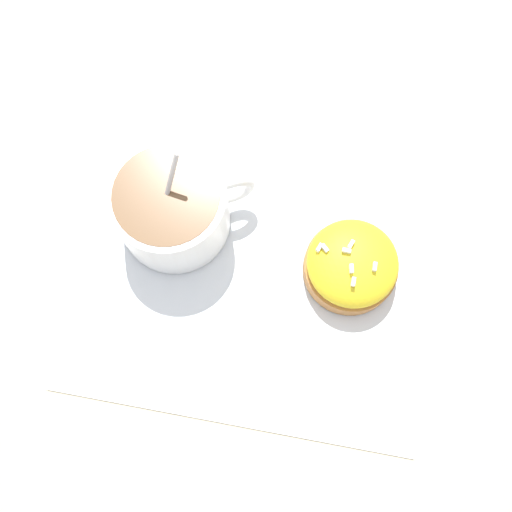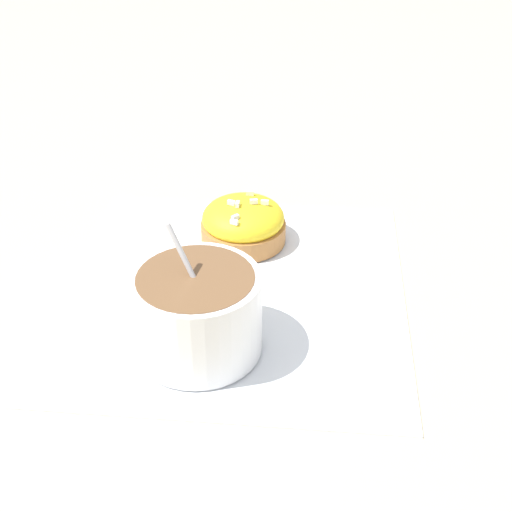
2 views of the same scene
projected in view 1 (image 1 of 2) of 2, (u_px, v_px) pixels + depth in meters
The scene contains 4 objects.
ground_plane at pixel (259, 258), 0.53m from camera, with size 3.00×3.00×0.00m, color #C6B793.
paper_napkin at pixel (259, 258), 0.52m from camera, with size 0.33×0.32×0.00m.
coffee_cup at pixel (172, 207), 0.50m from camera, with size 0.11×0.10×0.10m.
frosted_pastry at pixel (352, 265), 0.50m from camera, with size 0.08×0.08×0.05m.
Camera 1 is at (-0.04, 0.14, 0.51)m, focal length 42.00 mm.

